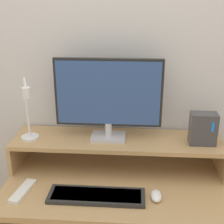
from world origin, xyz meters
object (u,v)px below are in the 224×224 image
monitor (108,97)px  router_dock (203,129)px  desk_lamp (28,114)px  keyboard (96,196)px  mouse (156,196)px  remote_control (23,191)px

monitor → router_dock: (0.48, -0.03, -0.15)m
desk_lamp → monitor: bearing=12.4°
keyboard → mouse: 0.27m
keyboard → monitor: bearing=83.5°
router_dock → monitor: bearing=176.8°
desk_lamp → keyboard: bearing=-29.0°
mouse → desk_lamp: bearing=163.5°
router_dock → mouse: 0.42m
monitor → keyboard: bearing=-96.5°
monitor → remote_control: monitor is taller
desk_lamp → router_dock: 0.87m
desk_lamp → router_dock: (0.87, 0.06, -0.07)m
keyboard → mouse: size_ratio=4.99×
keyboard → mouse: bearing=2.3°
remote_control → keyboard: bearing=-2.4°
remote_control → desk_lamp: bearing=91.4°
keyboard → desk_lamp: bearing=151.0°
keyboard → remote_control: 0.35m
remote_control → monitor: bearing=34.9°
keyboard → remote_control: bearing=177.6°
router_dock → remote_control: router_dock is taller
router_dock → mouse: router_dock is taller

